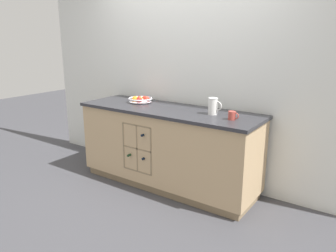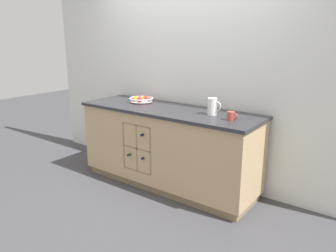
# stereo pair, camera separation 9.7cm
# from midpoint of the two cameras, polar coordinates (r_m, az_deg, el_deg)

# --- Properties ---
(ground_plane) EXTENTS (14.00, 14.00, 0.00)m
(ground_plane) POSITION_cam_midpoint_polar(r_m,az_deg,el_deg) (3.98, -0.71, -10.07)
(ground_plane) COLOR #424247
(back_wall) EXTENTS (4.51, 0.06, 2.55)m
(back_wall) POSITION_cam_midpoint_polar(r_m,az_deg,el_deg) (3.95, 2.59, 9.02)
(back_wall) COLOR silver
(back_wall) RESTS_ON ground_plane
(kitchen_island) EXTENTS (2.15, 0.71, 0.93)m
(kitchen_island) POSITION_cam_midpoint_polar(r_m,az_deg,el_deg) (3.80, -0.77, -3.68)
(kitchen_island) COLOR #8B7354
(kitchen_island) RESTS_ON ground_plane
(fruit_bowl) EXTENTS (0.30, 0.30, 0.09)m
(fruit_bowl) POSITION_cam_midpoint_polar(r_m,az_deg,el_deg) (4.04, -5.52, 4.64)
(fruit_bowl) COLOR silver
(fruit_bowl) RESTS_ON kitchen_island
(white_pitcher) EXTENTS (0.15, 0.10, 0.17)m
(white_pitcher) POSITION_cam_midpoint_polar(r_m,az_deg,el_deg) (3.41, 7.05, 3.52)
(white_pitcher) COLOR white
(white_pitcher) RESTS_ON kitchen_island
(ceramic_mug) EXTENTS (0.11, 0.07, 0.08)m
(ceramic_mug) POSITION_cam_midpoint_polar(r_m,az_deg,el_deg) (3.22, 10.28, 1.81)
(ceramic_mug) COLOR #B7473D
(ceramic_mug) RESTS_ON kitchen_island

